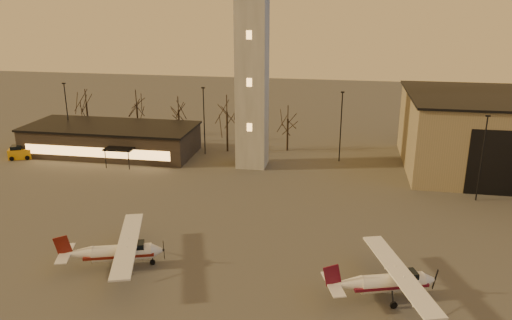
# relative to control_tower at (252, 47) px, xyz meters

# --- Properties ---
(ground) EXTENTS (220.00, 220.00, 0.00)m
(ground) POSITION_rel_control_tower_xyz_m (0.00, -30.00, -16.33)
(ground) COLOR #3D3A38
(ground) RESTS_ON ground
(control_tower) EXTENTS (6.80, 6.80, 32.60)m
(control_tower) POSITION_rel_control_tower_xyz_m (0.00, 0.00, 0.00)
(control_tower) COLOR gray
(control_tower) RESTS_ON ground
(terminal) EXTENTS (25.40, 12.20, 4.30)m
(terminal) POSITION_rel_control_tower_xyz_m (-21.99, 1.98, -14.17)
(terminal) COLOR black
(terminal) RESTS_ON ground
(light_poles) EXTENTS (58.50, 12.25, 10.14)m
(light_poles) POSITION_rel_control_tower_xyz_m (0.50, 1.00, -10.92)
(light_poles) COLOR black
(light_poles) RESTS_ON ground
(tree_row) EXTENTS (37.20, 9.20, 8.80)m
(tree_row) POSITION_rel_control_tower_xyz_m (-13.70, 9.16, -10.39)
(tree_row) COLOR black
(tree_row) RESTS_ON ground
(cessna_front) EXTENTS (9.74, 11.98, 3.34)m
(cessna_front) POSITION_rel_control_tower_xyz_m (16.83, -30.22, -15.18)
(cessna_front) COLOR silver
(cessna_front) RESTS_ON ground
(cessna_rear) EXTENTS (9.77, 12.02, 3.35)m
(cessna_rear) POSITION_rel_control_tower_xyz_m (-5.87, -29.44, -15.18)
(cessna_rear) COLOR silver
(cessna_rear) RESTS_ON ground
(service_cart) EXTENTS (3.56, 2.92, 2.00)m
(service_cart) POSITION_rel_control_tower_xyz_m (-34.06, -3.02, -15.56)
(service_cart) COLOR #ECA10D
(service_cart) RESTS_ON ground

